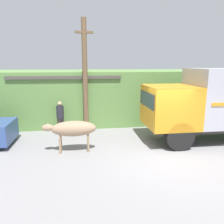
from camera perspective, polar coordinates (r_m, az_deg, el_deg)
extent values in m
plane|color=gray|center=(8.77, 13.00, -10.97)|extent=(60.00, 60.00, 0.00)
cube|color=#608C47|center=(14.79, 3.96, 4.91)|extent=(32.00, 5.97, 3.03)
cube|color=#C6B793|center=(12.82, -11.56, 2.78)|extent=(5.45, 2.40, 2.69)
cube|color=#4C4742|center=(12.67, -11.84, 9.15)|extent=(5.75, 2.70, 0.16)
cube|color=#2D2D2D|center=(11.14, 25.82, -3.17)|extent=(6.21, 1.80, 0.18)
cube|color=orange|center=(9.83, 14.78, 1.51)|extent=(2.02, 2.25, 1.75)
cube|color=#232D38|center=(9.43, 9.07, 3.27)|extent=(0.04, 1.91, 0.61)
cylinder|color=black|center=(9.34, 17.04, -5.86)|extent=(1.18, 0.50, 1.18)
ellipsoid|color=#9E7F60|center=(8.74, -9.93, -4.29)|extent=(1.76, 0.62, 0.62)
ellipsoid|color=#9E7F60|center=(8.82, -16.44, -3.95)|extent=(0.46, 0.27, 0.27)
cone|color=#B7AD93|center=(8.69, -16.60, -3.29)|extent=(0.06, 0.06, 0.11)
cone|color=#B7AD93|center=(8.89, -16.40, -2.93)|extent=(0.06, 0.06, 0.11)
cylinder|color=#9E7F60|center=(8.82, -13.40, -8.60)|extent=(0.09, 0.09, 0.64)
cylinder|color=#9E7F60|center=(9.14, -13.20, -7.84)|extent=(0.09, 0.09, 0.64)
cylinder|color=#9E7F60|center=(8.78, -6.21, -8.44)|extent=(0.09, 0.09, 0.64)
cylinder|color=#9E7F60|center=(9.10, -6.27, -7.68)|extent=(0.09, 0.09, 0.64)
cube|color=#38332D|center=(11.43, -13.23, -3.47)|extent=(0.36, 0.29, 0.75)
cylinder|color=#26262D|center=(11.26, -13.40, -0.04)|extent=(0.46, 0.46, 0.65)
sphere|color=tan|center=(11.18, -13.51, 2.12)|extent=(0.21, 0.21, 0.21)
cylinder|color=brown|center=(11.15, -7.04, 9.07)|extent=(0.26, 0.26, 5.61)
cube|color=brown|center=(11.24, -7.35, 19.98)|extent=(0.90, 0.21, 0.10)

